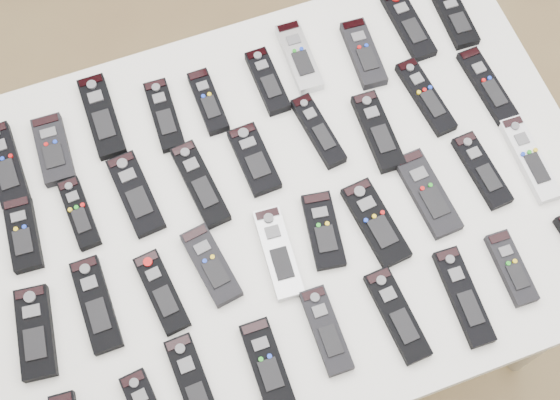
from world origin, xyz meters
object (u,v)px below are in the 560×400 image
object	(u,v)px
remote_13	(200,184)
remote_26	(427,193)
remote_24	(323,230)
remote_11	(79,213)
remote_14	(254,159)
remote_18	(487,86)
table	(280,215)
remote_21	(162,292)
remote_31	(195,389)
remote_15	(318,131)
remote_33	(326,330)
remote_16	(378,132)
remote_10	(23,234)
remote_20	(96,305)
remote_0	(6,166)
remote_8	(408,25)
remote_7	(363,54)
remote_25	(376,223)
remote_1	(53,150)
remote_23	(278,253)
remote_34	(397,315)
remote_12	(136,194)
remote_28	(529,159)
remote_22	(211,265)
remote_36	(511,268)
remote_19	(36,333)
remote_4	(208,102)
remote_6	(299,57)
remote_5	(267,81)
remote_32	(267,364)
remote_3	(164,115)
remote_27	(482,170)
remote_35	(464,297)
remote_9	(455,19)

from	to	relation	value
remote_13	remote_26	distance (m)	0.45
remote_24	remote_11	bearing A→B (deg)	164.72
remote_14	remote_18	world-z (taller)	remote_14
table	remote_21	bearing A→B (deg)	-160.54
remote_26	remote_31	xyz separation A→B (m)	(-0.55, -0.20, 0.00)
remote_15	remote_33	size ratio (longest dim) A/B	1.03
remote_33	remote_16	bearing A→B (deg)	55.31
remote_10	remote_20	world-z (taller)	remote_10
remote_0	remote_8	bearing A→B (deg)	0.47
remote_7	remote_26	size ratio (longest dim) A/B	0.89
remote_25	remote_1	bearing A→B (deg)	140.07
remote_10	remote_13	world-z (taller)	same
remote_16	remote_23	bearing A→B (deg)	-146.13
remote_23	remote_24	xyz separation A→B (m)	(0.10, 0.01, -0.00)
remote_1	remote_34	world-z (taller)	remote_1
remote_7	remote_12	world-z (taller)	remote_7
remote_18	remote_12	bearing A→B (deg)	175.77
remote_20	remote_28	bearing A→B (deg)	-0.85
remote_22	remote_36	bearing A→B (deg)	-29.49
remote_19	remote_25	size ratio (longest dim) A/B	0.96
remote_4	remote_19	bearing A→B (deg)	-142.15
remote_13	remote_0	bearing A→B (deg)	147.80
table	remote_6	bearing A→B (deg)	62.88
remote_5	remote_32	distance (m)	0.60
remote_31	remote_32	world-z (taller)	remote_32
remote_21	remote_4	bearing A→B (deg)	53.28
remote_0	remote_28	world-z (taller)	remote_0
remote_25	remote_34	world-z (taller)	remote_25
remote_3	remote_36	xyz separation A→B (m)	(0.52, -0.55, 0.00)
remote_26	remote_22	bearing A→B (deg)	175.71
remote_5	remote_15	world-z (taller)	same
remote_4	remote_26	bearing A→B (deg)	-45.98
remote_28	remote_0	bearing A→B (deg)	161.81
remote_10	remote_12	xyz separation A→B (m)	(0.23, 0.01, -0.00)
remote_3	remote_26	xyz separation A→B (m)	(0.44, -0.35, 0.00)
remote_13	remote_12	bearing A→B (deg)	162.85
remote_13	remote_27	world-z (taller)	remote_13
remote_13	remote_28	bearing A→B (deg)	-21.51
remote_11	remote_26	size ratio (longest dim) A/B	0.81
remote_14	remote_27	distance (m)	0.46
remote_12	remote_15	size ratio (longest dim) A/B	1.06
remote_5	remote_14	distance (m)	0.19
remote_33	remote_6	bearing A→B (deg)	75.14
remote_7	remote_16	bearing A→B (deg)	-100.02
remote_23	remote_35	size ratio (longest dim) A/B	0.96
remote_11	remote_31	xyz separation A→B (m)	(0.11, -0.40, -0.00)
table	remote_36	xyz separation A→B (m)	(0.37, -0.28, 0.07)
remote_5	remote_1	bearing A→B (deg)	179.49
remote_9	remote_25	size ratio (longest dim) A/B	0.81
remote_16	remote_28	world-z (taller)	remote_16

